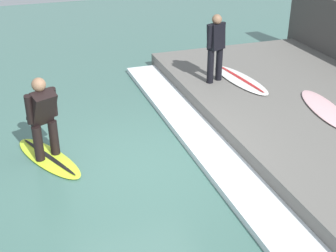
# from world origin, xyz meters

# --- Properties ---
(ground_plane) EXTENTS (28.00, 28.00, 0.00)m
(ground_plane) POSITION_xyz_m (0.00, 0.00, 0.00)
(ground_plane) COLOR #426B60
(concrete_ledge) EXTENTS (4.40, 9.78, 0.36)m
(concrete_ledge) POSITION_xyz_m (3.97, 0.00, 0.18)
(concrete_ledge) COLOR #66635E
(concrete_ledge) RESTS_ON ground_plane
(wave_foam_crest) EXTENTS (0.77, 9.29, 0.12)m
(wave_foam_crest) POSITION_xyz_m (1.39, 0.00, 0.06)
(wave_foam_crest) COLOR silver
(wave_foam_crest) RESTS_ON ground_plane
(surfboard_riding) EXTENTS (1.27, 1.94, 0.07)m
(surfboard_riding) POSITION_xyz_m (-1.46, 0.76, 0.03)
(surfboard_riding) COLOR #BFE02D
(surfboard_riding) RESTS_ON ground_plane
(surfer_riding) EXTENTS (0.56, 0.60, 1.50)m
(surfer_riding) POSITION_xyz_m (-1.46, 0.76, 0.89)
(surfer_riding) COLOR black
(surfer_riding) RESTS_ON surfboard_riding
(surfer_waiting_near) EXTENTS (0.50, 0.38, 1.56)m
(surfer_waiting_near) POSITION_xyz_m (2.54, 2.46, 1.23)
(surfer_waiting_near) COLOR black
(surfer_waiting_near) RESTS_ON concrete_ledge
(surfboard_waiting_near) EXTENTS (0.77, 2.11, 0.07)m
(surfboard_waiting_near) POSITION_xyz_m (3.13, 2.28, 0.39)
(surfboard_waiting_near) COLOR white
(surfboard_waiting_near) RESTS_ON concrete_ledge
(surfboard_spare) EXTENTS (0.93, 2.05, 0.06)m
(surfboard_spare) POSITION_xyz_m (4.00, 0.26, 0.39)
(surfboard_spare) COLOR beige
(surfboard_spare) RESTS_ON concrete_ledge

